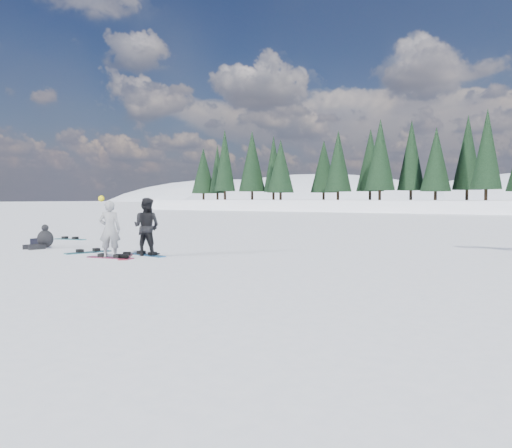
{
  "coord_description": "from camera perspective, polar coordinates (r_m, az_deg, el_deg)",
  "views": [
    {
      "loc": [
        10.97,
        -11.05,
        1.79
      ],
      "look_at": [
        4.24,
        0.18,
        1.1
      ],
      "focal_mm": 35.0,
      "sensor_mm": 36.0,
      "label": 1
    }
  ],
  "objects": [
    {
      "name": "snowboarder_woman",
      "position": [
        15.35,
        -16.39,
        -0.56
      ],
      "size": [
        0.74,
        0.69,
        1.86
      ],
      "rotation": [
        0.0,
        0.0,
        3.76
      ],
      "color": "#939498",
      "rests_on": "ground"
    },
    {
      "name": "snowboard_woman",
      "position": [
        15.42,
        -16.34,
        -3.72
      ],
      "size": [
        1.53,
        0.53,
        0.03
      ],
      "primitive_type": "cube",
      "rotation": [
        0.0,
        0.0,
        0.17
      ],
      "color": "#99214B",
      "rests_on": "ground"
    },
    {
      "name": "snowboard_loose_c",
      "position": [
        22.83,
        -20.48,
        -1.64
      ],
      "size": [
        1.53,
        0.53,
        0.03
      ],
      "primitive_type": "cube",
      "rotation": [
        0.0,
        0.0,
        0.17
      ],
      "color": "#177181",
      "rests_on": "ground"
    },
    {
      "name": "snowboarder_man",
      "position": [
        15.79,
        -12.41,
        -0.3
      ],
      "size": [
        1.01,
        0.86,
        1.79
      ],
      "primitive_type": "imported",
      "rotation": [
        0.0,
        0.0,
        3.38
      ],
      "color": "black",
      "rests_on": "ground"
    },
    {
      "name": "snowboard_man",
      "position": [
        15.87,
        -12.37,
        -3.48
      ],
      "size": [
        1.53,
        0.5,
        0.03
      ],
      "primitive_type": "cube",
      "rotation": [
        0.0,
        0.0,
        -0.15
      ],
      "color": "#1C609E",
      "rests_on": "ground"
    },
    {
      "name": "gear_bag",
      "position": [
        19.94,
        -23.65,
        -1.96
      ],
      "size": [
        0.51,
        0.39,
        0.3
      ],
      "primitive_type": "cube",
      "rotation": [
        0.0,
        0.0,
        0.23
      ],
      "color": "black",
      "rests_on": "ground"
    },
    {
      "name": "alpine_backdrop",
      "position": [
        202.11,
        24.39,
        -1.74
      ],
      "size": [
        412.5,
        227.0,
        53.2
      ],
      "color": "white",
      "rests_on": "ground"
    },
    {
      "name": "snowboard_loose_b",
      "position": [
        15.53,
        -14.65,
        -3.65
      ],
      "size": [
        1.16,
        1.35,
        0.03
      ],
      "primitive_type": "cube",
      "rotation": [
        0.0,
        0.0,
        -0.89
      ],
      "color": "maroon",
      "rests_on": "ground"
    },
    {
      "name": "seated_rider",
      "position": [
        19.21,
        -23.07,
        -1.6
      ],
      "size": [
        0.74,
        1.08,
        0.85
      ],
      "rotation": [
        0.0,
        0.0,
        -0.32
      ],
      "color": "black",
      "rests_on": "ground"
    },
    {
      "name": "ground",
      "position": [
        15.68,
        -13.81,
        -3.63
      ],
      "size": [
        420.0,
        420.0,
        0.0
      ],
      "primitive_type": "plane",
      "color": "white",
      "rests_on": "ground"
    },
    {
      "name": "snowboard_loose_a",
      "position": [
        17.18,
        -18.63,
        -3.08
      ],
      "size": [
        0.69,
        1.52,
        0.03
      ],
      "primitive_type": "cube",
      "rotation": [
        0.0,
        0.0,
        1.29
      ],
      "color": "#166679",
      "rests_on": "ground"
    }
  ]
}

